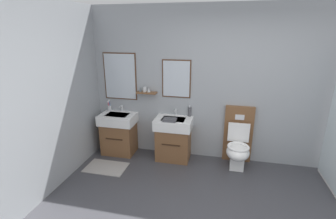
% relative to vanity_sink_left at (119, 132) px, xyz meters
% --- Properties ---
extents(wall_back, '(5.18, 0.27, 2.62)m').
position_rel_vanity_sink_left_xyz_m(wall_back, '(2.00, 0.26, 0.91)').
color(wall_back, '#999EA3').
rests_on(wall_back, ground).
extents(wall_left, '(0.12, 4.17, 2.62)m').
position_rel_vanity_sink_left_xyz_m(wall_left, '(-0.51, -1.76, 0.91)').
color(wall_left, '#999EA3').
rests_on(wall_left, ground).
extents(bath_mat, '(0.68, 0.44, 0.01)m').
position_rel_vanity_sink_left_xyz_m(bath_mat, '(-0.00, -0.59, -0.39)').
color(bath_mat, '#9E9993').
rests_on(bath_mat, ground).
extents(vanity_sink_left, '(0.64, 0.49, 0.76)m').
position_rel_vanity_sink_left_xyz_m(vanity_sink_left, '(0.00, 0.00, 0.00)').
color(vanity_sink_left, brown).
rests_on(vanity_sink_left, ground).
extents(tap_on_left_sink, '(0.03, 0.13, 0.11)m').
position_rel_vanity_sink_left_xyz_m(tap_on_left_sink, '(-0.00, 0.18, 0.43)').
color(tap_on_left_sink, silver).
rests_on(tap_on_left_sink, vanity_sink_left).
extents(vanity_sink_right, '(0.64, 0.49, 0.76)m').
position_rel_vanity_sink_left_xyz_m(vanity_sink_right, '(1.04, 0.00, 0.00)').
color(vanity_sink_right, brown).
rests_on(vanity_sink_right, ground).
extents(tap_on_right_sink, '(0.03, 0.13, 0.11)m').
position_rel_vanity_sink_left_xyz_m(tap_on_right_sink, '(1.04, 0.18, 0.43)').
color(tap_on_right_sink, silver).
rests_on(tap_on_right_sink, vanity_sink_right).
extents(toilet, '(0.48, 0.62, 1.00)m').
position_rel_vanity_sink_left_xyz_m(toilet, '(2.13, 0.00, -0.02)').
color(toilet, brown).
rests_on(toilet, ground).
extents(toothbrush_cup, '(0.07, 0.07, 0.21)m').
position_rel_vanity_sink_left_xyz_m(toothbrush_cup, '(-0.24, 0.16, 0.42)').
color(toothbrush_cup, silver).
rests_on(toothbrush_cup, vanity_sink_left).
extents(soap_dispenser, '(0.06, 0.06, 0.20)m').
position_rel_vanity_sink_left_xyz_m(soap_dispenser, '(1.28, 0.17, 0.45)').
color(soap_dispenser, '#4C4C51').
rests_on(soap_dispenser, vanity_sink_right).
extents(folded_hand_towel, '(0.22, 0.16, 0.04)m').
position_rel_vanity_sink_left_xyz_m(folded_hand_towel, '(1.00, -0.14, 0.38)').
color(folded_hand_towel, '#47474C').
rests_on(folded_hand_towel, vanity_sink_right).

